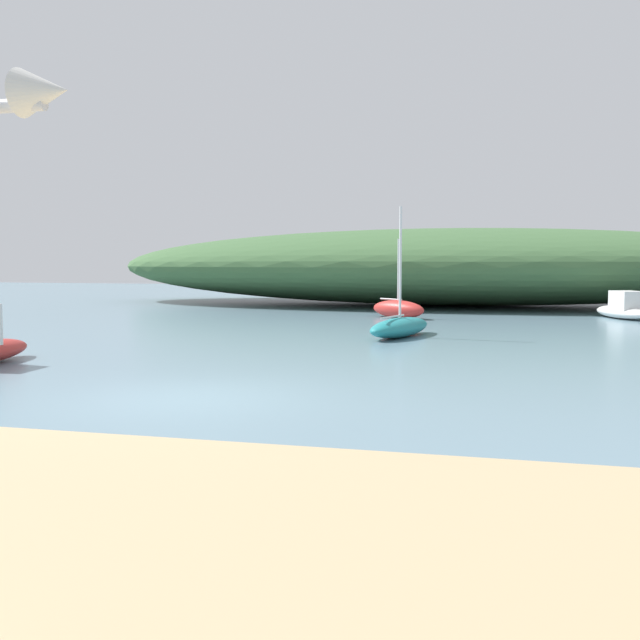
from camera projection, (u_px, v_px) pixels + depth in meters
name	position (u px, v px, depth m)	size (l,w,h in m)	color
ground_plane	(190.00, 398.00, 12.86)	(120.00, 120.00, 0.00)	slate
distant_hill	(449.00, 267.00, 40.48)	(38.16, 14.52, 4.15)	#3D6038
sailboat_near_shore	(400.00, 327.00, 23.23)	(2.01, 3.91, 4.07)	teal
motorboat_centre_water	(623.00, 309.00, 30.54)	(2.42, 3.85, 1.16)	white
sailboat_far_right	(398.00, 309.00, 30.94)	(2.82, 2.45, 3.29)	#B72D28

